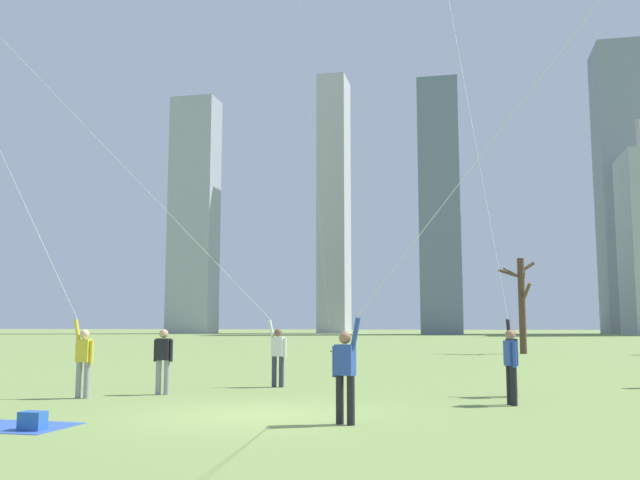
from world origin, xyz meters
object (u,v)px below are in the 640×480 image
object	(u,v)px
kite_flyer_midfield_right_white	(475,154)
kite_flyer_foreground_left_purple	(230,300)
kite_flyer_midfield_center_orange	(38,252)
bystander_far_off_by_trees	(163,358)
bare_tree_leftmost	(522,301)
distant_kite_drifting_left_pink	(301,12)
kite_flyer_far_back_yellow	(444,238)
bystander_watching_nearby	(511,363)
picnic_spot	(26,423)

from	to	relation	value
kite_flyer_midfield_right_white	kite_flyer_foreground_left_purple	bearing A→B (deg)	-172.64
kite_flyer_midfield_center_orange	bystander_far_off_by_trees	size ratio (longest dim) A/B	10.50
kite_flyer_midfield_center_orange	bare_tree_leftmost	world-z (taller)	kite_flyer_midfield_center_orange
kite_flyer_midfield_center_orange	kite_flyer_midfield_right_white	size ratio (longest dim) A/B	0.76
distant_kite_drifting_left_pink	kite_flyer_midfield_center_orange	bearing A→B (deg)	-90.20
kite_flyer_foreground_left_purple	bystander_far_off_by_trees	size ratio (longest dim) A/B	8.51
kite_flyer_midfield_right_white	bystander_far_off_by_trees	world-z (taller)	kite_flyer_midfield_right_white
kite_flyer_foreground_left_purple	bystander_far_off_by_trees	world-z (taller)	kite_flyer_foreground_left_purple
bystander_far_off_by_trees	distant_kite_drifting_left_pink	world-z (taller)	distant_kite_drifting_left_pink
bystander_far_off_by_trees	bare_tree_leftmost	distance (m)	28.58
kite_flyer_midfield_center_orange	kite_flyer_far_back_yellow	xyz separation A→B (m)	(10.43, -3.94, -0.38)
kite_flyer_midfield_right_white	bare_tree_leftmost	size ratio (longest dim) A/B	3.94
kite_flyer_midfield_right_white	bare_tree_leftmost	bearing A→B (deg)	83.03
distant_kite_drifting_left_pink	bystander_watching_nearby	bearing A→B (deg)	-67.55
kite_flyer_midfield_center_orange	bystander_watching_nearby	size ratio (longest dim) A/B	10.50
kite_flyer_midfield_center_orange	distant_kite_drifting_left_pink	xyz separation A→B (m)	(0.10, 28.08, 19.39)
kite_flyer_midfield_right_white	distant_kite_drifting_left_pink	bearing A→B (deg)	114.67
kite_flyer_far_back_yellow	kite_flyer_midfield_right_white	distance (m)	8.75
bystander_watching_nearby	picnic_spot	bearing A→B (deg)	-147.48
bystander_watching_nearby	bare_tree_leftmost	bearing A→B (deg)	85.28
kite_flyer_midfield_right_white	picnic_spot	size ratio (longest dim) A/B	12.08
kite_flyer_far_back_yellow	bare_tree_leftmost	xyz separation A→B (m)	(3.49, 30.95, -0.08)
bystander_watching_nearby	picnic_spot	distance (m)	9.76
kite_flyer_midfield_center_orange	bare_tree_leftmost	xyz separation A→B (m)	(13.92, 27.01, -0.46)
kite_flyer_foreground_left_purple	kite_flyer_far_back_yellow	world-z (taller)	kite_flyer_far_back_yellow
bare_tree_leftmost	distant_kite_drifting_left_pink	bearing A→B (deg)	175.55
kite_flyer_midfield_right_white	bystander_watching_nearby	distance (m)	7.02
kite_flyer_foreground_left_purple	distant_kite_drifting_left_pink	size ratio (longest dim) A/B	0.54
distant_kite_drifting_left_pink	kite_flyer_midfield_right_white	bearing A→B (deg)	-65.33
kite_flyer_foreground_left_purple	kite_flyer_far_back_yellow	size ratio (longest dim) A/B	0.75
kite_flyer_midfield_right_white	bystander_far_off_by_trees	size ratio (longest dim) A/B	13.73
bare_tree_leftmost	kite_flyer_foreground_left_purple	bearing A→B (deg)	-112.38
kite_flyer_midfield_center_orange	picnic_spot	size ratio (longest dim) A/B	9.24
distant_kite_drifting_left_pink	picnic_spot	world-z (taller)	distant_kite_drifting_left_pink
bystander_watching_nearby	kite_flyer_far_back_yellow	bearing A→B (deg)	-107.60
kite_flyer_midfield_center_orange	bare_tree_leftmost	size ratio (longest dim) A/B	3.01
distant_kite_drifting_left_pink	bare_tree_leftmost	distance (m)	24.21
bystander_far_off_by_trees	distant_kite_drifting_left_pink	bearing A→B (deg)	96.61
picnic_spot	kite_flyer_midfield_center_orange	bearing A→B (deg)	123.87
kite_flyer_midfield_center_orange	distant_kite_drifting_left_pink	bearing A→B (deg)	89.80
kite_flyer_far_back_yellow	bare_tree_leftmost	bearing A→B (deg)	83.57
kite_flyer_foreground_left_purple	bystander_watching_nearby	bearing A→B (deg)	-22.62
bystander_watching_nearby	distant_kite_drifting_left_pink	size ratio (longest dim) A/B	0.06
kite_flyer_far_back_yellow	bare_tree_leftmost	size ratio (longest dim) A/B	3.25
distant_kite_drifting_left_pink	bare_tree_leftmost	bearing A→B (deg)	-4.45
picnic_spot	kite_flyer_midfield_right_white	bearing A→B (deg)	50.62
bystander_far_off_by_trees	distant_kite_drifting_left_pink	xyz separation A→B (m)	(-3.19, 27.51, 22.07)
bare_tree_leftmost	kite_flyer_midfield_center_orange	bearing A→B (deg)	-117.26
bystander_far_off_by_trees	kite_flyer_midfield_right_white	bearing A→B (deg)	24.20
bystander_watching_nearby	picnic_spot	xyz separation A→B (m)	(-8.20, -5.23, -0.81)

